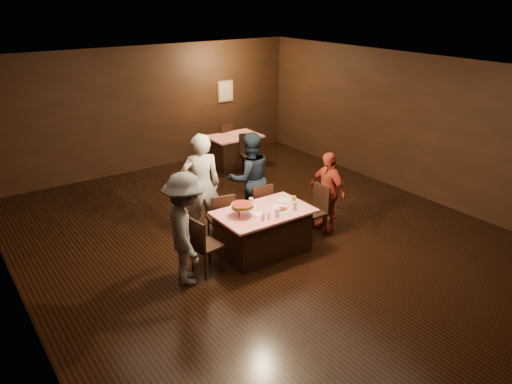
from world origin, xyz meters
TOP-DOWN VIEW (x-y plane):
  - room at (0.00, 0.01)m, footprint 10.00×10.04m
  - main_table at (-0.27, -0.22)m, footprint 1.60×1.00m
  - back_table at (1.82, 3.97)m, footprint 1.30×0.90m
  - chair_far_left at (-0.67, 0.53)m, footprint 0.49×0.49m
  - chair_far_right at (0.13, 0.53)m, footprint 0.45×0.45m
  - chair_end_left at (-1.37, -0.22)m, footprint 0.47×0.47m
  - chair_end_right at (0.83, -0.22)m, footprint 0.43×0.43m
  - chair_back_near at (1.82, 3.27)m, footprint 0.51×0.51m
  - chair_back_far at (1.82, 4.57)m, footprint 0.50×0.50m
  - diner_white_jacket at (-0.77, 0.99)m, footprint 0.80×0.65m
  - diner_navy_hoodie at (0.23, 0.93)m, footprint 0.99×0.84m
  - diner_grey_knit at (-1.76, -0.30)m, footprint 0.98×1.29m
  - diner_red_shirt at (1.24, -0.14)m, footprint 0.39×0.89m
  - pizza_stand at (-0.67, -0.17)m, footprint 0.38×0.38m
  - plate_with_slice at (-0.02, -0.40)m, footprint 0.25×0.25m
  - plate_empty at (0.28, -0.07)m, footprint 0.25×0.25m
  - glass_front_left at (-0.22, -0.52)m, footprint 0.08×0.08m
  - glass_front_right at (0.18, -0.47)m, footprint 0.08×0.08m
  - glass_amber at (0.33, -0.27)m, footprint 0.08×0.08m
  - glass_back at (-0.32, 0.08)m, footprint 0.08×0.08m
  - condiments at (-0.45, -0.51)m, footprint 0.17×0.10m
  - napkin_center at (0.03, -0.22)m, footprint 0.19×0.19m
  - napkin_left at (-0.42, -0.27)m, footprint 0.21×0.21m

SIDE VIEW (x-z plane):
  - main_table at x=-0.27m, z-range 0.00..0.77m
  - back_table at x=1.82m, z-range 0.00..0.77m
  - chair_far_left at x=-0.67m, z-range 0.00..0.95m
  - chair_far_right at x=0.13m, z-range 0.00..0.95m
  - chair_end_left at x=-1.37m, z-range 0.00..0.95m
  - chair_end_right at x=0.83m, z-range 0.00..0.95m
  - chair_back_near at x=1.82m, z-range 0.00..0.95m
  - chair_back_far at x=1.82m, z-range 0.00..0.95m
  - diner_red_shirt at x=1.24m, z-range 0.00..1.50m
  - napkin_center at x=0.03m, z-range 0.77..0.78m
  - napkin_left at x=-0.42m, z-range 0.77..0.78m
  - plate_empty at x=0.28m, z-range 0.77..0.78m
  - plate_with_slice at x=-0.02m, z-range 0.76..0.83m
  - condiments at x=-0.45m, z-range 0.77..0.87m
  - glass_front_left at x=-0.22m, z-range 0.77..0.91m
  - glass_front_right at x=0.18m, z-range 0.77..0.91m
  - glass_amber at x=0.33m, z-range 0.77..0.91m
  - glass_back at x=-0.32m, z-range 0.77..0.91m
  - diner_grey_knit at x=-1.76m, z-range 0.00..1.76m
  - diner_navy_hoodie at x=0.23m, z-range 0.00..1.78m
  - pizza_stand at x=-0.67m, z-range 0.84..1.06m
  - diner_white_jacket at x=-0.77m, z-range 0.00..1.91m
  - room at x=0.00m, z-range 0.63..3.65m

